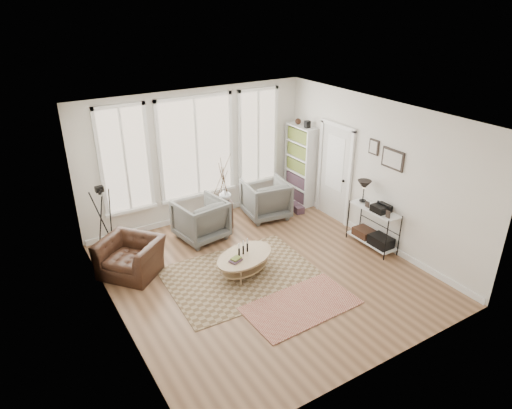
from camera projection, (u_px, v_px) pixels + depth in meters
room at (265, 202)px, 7.78m from camera, size 5.50×5.54×2.90m
bay_window at (197, 150)px, 9.77m from camera, size 4.14×0.12×2.24m
door at (335, 171)px, 9.99m from camera, size 0.09×1.06×2.22m
bookcase at (300, 165)px, 10.83m from camera, size 0.31×0.85×2.06m
low_shelf at (373, 223)px, 9.04m from camera, size 0.38×1.08×1.30m
wall_art at (388, 156)px, 8.58m from camera, size 0.04×0.88×0.44m
rug_main at (242, 276)px, 8.27m from camera, size 2.72×2.08×0.01m
rug_runner at (301, 305)px, 7.47m from camera, size 1.89×1.09×0.01m
coffee_table at (244, 259)px, 8.22m from camera, size 1.40×1.13×0.56m
armchair_left at (201, 219)px, 9.38m from camera, size 1.05×1.07×0.86m
armchair_right at (266, 199)px, 10.30m from camera, size 1.05×1.08×0.87m
side_table at (223, 194)px, 9.65m from camera, size 0.39×0.39×1.66m
vase at (225, 194)px, 9.80m from camera, size 0.27×0.27×0.27m
accent_chair at (130, 257)px, 8.23m from camera, size 1.37×1.35×0.67m
tripod_camera at (105, 225)px, 8.60m from camera, size 0.52×0.52×1.48m
book_stack_near at (294, 206)px, 10.76m from camera, size 0.28×0.32×0.17m
book_stack_far at (298, 209)px, 10.62m from camera, size 0.23×0.28×0.16m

